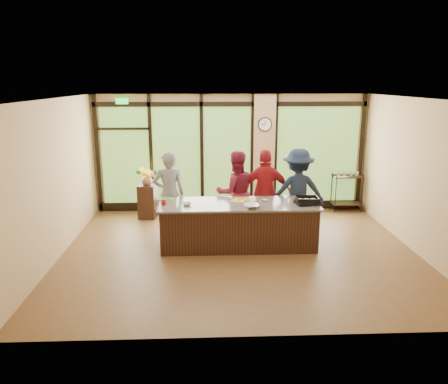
{
  "coord_description": "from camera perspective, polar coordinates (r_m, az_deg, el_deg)",
  "views": [
    {
      "loc": [
        -0.65,
        -8.15,
        3.32
      ],
      "look_at": [
        -0.29,
        0.4,
        1.13
      ],
      "focal_mm": 35.0,
      "sensor_mm": 36.0,
      "label": 1
    }
  ],
  "objects": [
    {
      "name": "flower_vase",
      "position": [
        10.84,
        -10.07,
        1.65
      ],
      "size": [
        0.29,
        0.29,
        0.29
      ],
      "primitive_type": "imported",
      "rotation": [
        0.0,
        0.0,
        -0.04
      ],
      "color": "olive",
      "rests_on": "flower_stand"
    },
    {
      "name": "left_wall",
      "position": [
        8.82,
        -21.21,
        1.46
      ],
      "size": [
        0.0,
        6.0,
        6.0
      ],
      "primitive_type": "plane",
      "rotation": [
        1.57,
        0.0,
        1.57
      ],
      "color": "tan",
      "rests_on": "floor"
    },
    {
      "name": "prep_bowl_far",
      "position": [
        9.0,
        5.39,
        -1.07
      ],
      "size": [
        0.16,
        0.16,
        0.03
      ],
      "primitive_type": "imported",
      "rotation": [
        0.0,
        0.0,
        -0.42
      ],
      "color": "silver",
      "rests_on": "countertop"
    },
    {
      "name": "right_wall",
      "position": [
        9.33,
        24.07,
        1.84
      ],
      "size": [
        0.0,
        6.0,
        6.0
      ],
      "primitive_type": "plane",
      "rotation": [
        1.57,
        0.0,
        -1.57
      ],
      "color": "tan",
      "rests_on": "floor"
    },
    {
      "name": "prep_bowl_mid",
      "position": [
        8.9,
        3.0,
        -1.16
      ],
      "size": [
        0.19,
        0.19,
        0.05
      ],
      "primitive_type": "imported",
      "rotation": [
        0.0,
        0.0,
        0.39
      ],
      "color": "silver",
      "rests_on": "countertop"
    },
    {
      "name": "floor",
      "position": [
        8.82,
        2.0,
        -7.76
      ],
      "size": [
        7.0,
        7.0,
        0.0
      ],
      "primitive_type": "plane",
      "color": "brown",
      "rests_on": "ground"
    },
    {
      "name": "back_wall",
      "position": [
        11.32,
        0.91,
        5.09
      ],
      "size": [
        7.0,
        0.0,
        7.0
      ],
      "primitive_type": "plane",
      "rotation": [
        1.57,
        0.0,
        0.0
      ],
      "color": "tan",
      "rests_on": "floor"
    },
    {
      "name": "island_base",
      "position": [
        8.95,
        1.88,
        -4.43
      ],
      "size": [
        3.1,
        1.0,
        0.88
      ],
      "primitive_type": "cube",
      "color": "black",
      "rests_on": "floor"
    },
    {
      "name": "cook_right",
      "position": [
        9.75,
        9.57,
        0.08
      ],
      "size": [
        1.23,
        0.71,
        1.9
      ],
      "primitive_type": "imported",
      "rotation": [
        0.0,
        0.0,
        3.14
      ],
      "color": "#172034",
      "rests_on": "floor"
    },
    {
      "name": "window_wall",
      "position": [
        11.3,
        1.75,
        4.53
      ],
      "size": [
        6.9,
        0.12,
        3.0
      ],
      "color": "tan",
      "rests_on": "floor"
    },
    {
      "name": "cutting_board_right",
      "position": [
        8.99,
        2.44,
        -1.11
      ],
      "size": [
        0.52,
        0.47,
        0.01
      ],
      "primitive_type": "cube",
      "rotation": [
        0.0,
        0.0,
        -0.4
      ],
      "color": "yellow",
      "rests_on": "countertop"
    },
    {
      "name": "roasting_pan",
      "position": [
        8.88,
        10.78,
        -1.32
      ],
      "size": [
        0.49,
        0.41,
        0.08
      ],
      "primitive_type": "cube",
      "rotation": [
        0.0,
        0.0,
        0.16
      ],
      "color": "black",
      "rests_on": "countertop"
    },
    {
      "name": "cutting_board_left",
      "position": [
        9.2,
        -7.64,
        -0.87
      ],
      "size": [
        0.41,
        0.34,
        0.01
      ],
      "primitive_type": "cube",
      "rotation": [
        0.0,
        0.0,
        -0.23
      ],
      "color": "#458F34",
      "rests_on": "countertop"
    },
    {
      "name": "prep_bowl_near",
      "position": [
        8.68,
        -4.85,
        -1.56
      ],
      "size": [
        0.22,
        0.22,
        0.05
      ],
      "primitive_type": "imported",
      "rotation": [
        0.0,
        0.0,
        -0.37
      ],
      "color": "silver",
      "rests_on": "countertop"
    },
    {
      "name": "cook_left",
      "position": [
        9.52,
        -7.16,
        -0.27
      ],
      "size": [
        0.74,
        0.55,
        1.87
      ],
      "primitive_type": "imported",
      "rotation": [
        0.0,
        0.0,
        3.29
      ],
      "color": "slate",
      "rests_on": "floor"
    },
    {
      "name": "mixing_bowl",
      "position": [
        8.47,
        3.67,
        -1.89
      ],
      "size": [
        0.36,
        0.36,
        0.07
      ],
      "primitive_type": "imported",
      "rotation": [
        0.0,
        0.0,
        0.26
      ],
      "color": "silver",
      "rests_on": "countertop"
    },
    {
      "name": "flower_stand",
      "position": [
        10.97,
        -9.94,
        -1.22
      ],
      "size": [
        0.47,
        0.47,
        0.83
      ],
      "primitive_type": "cube",
      "rotation": [
        0.0,
        0.0,
        -0.13
      ],
      "color": "black",
      "rests_on": "floor"
    },
    {
      "name": "cutting_board_center",
      "position": [
        9.05,
        2.8,
        -1.01
      ],
      "size": [
        0.43,
        0.34,
        0.01
      ],
      "primitive_type": "cube",
      "rotation": [
        0.0,
        0.0,
        0.12
      ],
      "color": "yellow",
      "rests_on": "countertop"
    },
    {
      "name": "cook_midleft",
      "position": [
        9.61,
        1.54,
        -0.08
      ],
      "size": [
        1.02,
        0.86,
        1.85
      ],
      "primitive_type": "imported",
      "rotation": [
        0.0,
        0.0,
        3.33
      ],
      "color": "maroon",
      "rests_on": "floor"
    },
    {
      "name": "cook_midright",
      "position": [
        9.62,
        5.44,
        -0.03
      ],
      "size": [
        1.12,
        0.49,
        1.88
      ],
      "primitive_type": "imported",
      "rotation": [
        0.0,
        0.0,
        3.11
      ],
      "color": "maroon",
      "rests_on": "floor"
    },
    {
      "name": "ceiling",
      "position": [
        8.18,
        2.19,
        12.1
      ],
      "size": [
        7.0,
        7.0,
        0.0
      ],
      "primitive_type": "plane",
      "rotation": [
        3.14,
        0.0,
        0.0
      ],
      "color": "silver",
      "rests_on": "back_wall"
    },
    {
      "name": "red_ramekin",
      "position": [
        8.76,
        -7.9,
        -1.4
      ],
      "size": [
        0.13,
        0.13,
        0.09
      ],
      "primitive_type": "imported",
      "rotation": [
        0.0,
        0.0,
        0.17
      ],
      "color": "#B21911",
      "rests_on": "countertop"
    },
    {
      "name": "bar_cart",
      "position": [
        11.82,
        15.76,
        0.59
      ],
      "size": [
        0.76,
        0.43,
        1.03
      ],
      "rotation": [
        0.0,
        0.0,
        -0.0
      ],
      "color": "black",
      "rests_on": "floor"
    },
    {
      "name": "wall_clock",
      "position": [
        11.17,
        5.37,
        8.79
      ],
      "size": [
        0.36,
        0.04,
        0.36
      ],
      "color": "black",
      "rests_on": "window_wall"
    },
    {
      "name": "countertop",
      "position": [
        8.81,
        1.9,
        -1.59
      ],
      "size": [
        3.2,
        1.1,
        0.04
      ],
      "primitive_type": "cube",
      "color": "gray",
      "rests_on": "island_base"
    }
  ]
}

